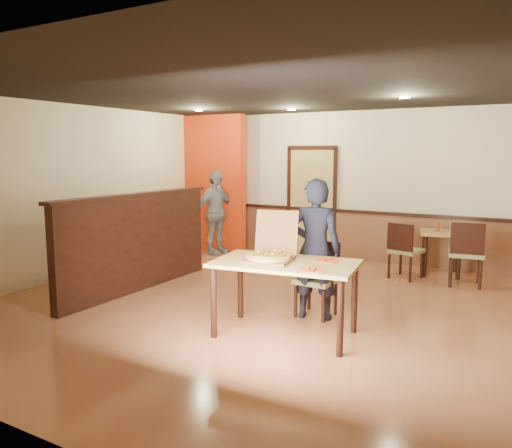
{
  "coord_description": "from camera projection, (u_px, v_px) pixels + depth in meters",
  "views": [
    {
      "loc": [
        3.09,
        -5.62,
        2.03
      ],
      "look_at": [
        -0.1,
        0.0,
        1.1
      ],
      "focal_mm": 35.0,
      "sensor_mm": 36.0,
      "label": 1
    }
  ],
  "objects": [
    {
      "name": "diner_chair",
      "position": [
        319.0,
        275.0,
        6.24
      ],
      "size": [
        0.48,
        0.48,
        0.92
      ],
      "rotation": [
        0.0,
        0.0,
        -0.05
      ],
      "color": "olive",
      "rests_on": "floor"
    },
    {
      "name": "napkin_near",
      "position": [
        312.0,
        270.0,
        5.08
      ],
      "size": [
        0.27,
        0.27,
        0.01
      ],
      "rotation": [
        0.0,
        0.0,
        0.34
      ],
      "color": "#EB4310",
      "rests_on": "main_table"
    },
    {
      "name": "spot_c",
      "position": [
        405.0,
        97.0,
        6.85
      ],
      "size": [
        0.14,
        0.14,
        0.02
      ],
      "primitive_type": "cylinder",
      "color": "#FFF5B2",
      "rests_on": "ceiling"
    },
    {
      "name": "wall_left",
      "position": [
        75.0,
        191.0,
        8.15
      ],
      "size": [
        0.0,
        7.0,
        7.0
      ],
      "primitive_type": "plane",
      "rotation": [
        1.57,
        0.0,
        1.57
      ],
      "color": "beige",
      "rests_on": "floor"
    },
    {
      "name": "passerby",
      "position": [
        215.0,
        213.0,
        9.95
      ],
      "size": [
        0.62,
        1.05,
        1.67
      ],
      "primitive_type": "imported",
      "rotation": [
        0.0,
        0.0,
        1.34
      ],
      "color": "gray",
      "rests_on": "floor"
    },
    {
      "name": "pizza_box",
      "position": [
        270.0,
        254.0,
        5.54
      ],
      "size": [
        0.59,
        0.67,
        0.53
      ],
      "rotation": [
        0.0,
        0.0,
        0.17
      ],
      "color": "brown",
      "rests_on": "main_table"
    },
    {
      "name": "wall_back",
      "position": [
        352.0,
        186.0,
        9.45
      ],
      "size": [
        7.0,
        0.0,
        7.0
      ],
      "primitive_type": "plane",
      "rotation": [
        1.57,
        0.0,
        0.0
      ],
      "color": "beige",
      "rests_on": "floor"
    },
    {
      "name": "floor",
      "position": [
        263.0,
        306.0,
        6.64
      ],
      "size": [
        7.0,
        7.0,
        0.0
      ],
      "primitive_type": "plane",
      "color": "#B46C46",
      "rests_on": "ground"
    },
    {
      "name": "diner",
      "position": [
        315.0,
        249.0,
        6.06
      ],
      "size": [
        0.72,
        0.56,
        1.73
      ],
      "primitive_type": "imported",
      "rotation": [
        0.0,
        0.0,
        3.4
      ],
      "color": "black",
      "rests_on": "floor"
    },
    {
      "name": "side_chair_left",
      "position": [
        404.0,
        248.0,
        8.01
      ],
      "size": [
        0.56,
        0.56,
        0.92
      ],
      "rotation": [
        0.0,
        0.0,
        2.88
      ],
      "color": "olive",
      "rests_on": "floor"
    },
    {
      "name": "chair_rail_back",
      "position": [
        350.0,
        211.0,
        9.48
      ],
      "size": [
        7.0,
        0.06,
        0.06
      ],
      "primitive_type": "cube",
      "color": "black",
      "rests_on": "wall_back"
    },
    {
      "name": "ceiling",
      "position": [
        263.0,
        90.0,
        6.24
      ],
      "size": [
        7.0,
        7.0,
        0.0
      ],
      "primitive_type": "plane",
      "rotation": [
        3.14,
        0.0,
        0.0
      ],
      "color": "black",
      "rests_on": "wall_back"
    },
    {
      "name": "condiment",
      "position": [
        438.0,
        227.0,
        8.3
      ],
      "size": [
        0.06,
        0.06,
        0.16
      ],
      "primitive_type": "cylinder",
      "color": "maroon",
      "rests_on": "side_table"
    },
    {
      "name": "wainscot_back",
      "position": [
        350.0,
        236.0,
        9.56
      ],
      "size": [
        7.0,
        0.04,
        0.9
      ],
      "primitive_type": "cube",
      "color": "brown",
      "rests_on": "floor"
    },
    {
      "name": "back_door",
      "position": [
        312.0,
        202.0,
        9.86
      ],
      "size": [
        0.9,
        0.06,
        2.1
      ],
      "primitive_type": "cube",
      "color": "tan",
      "rests_on": "wall_back"
    },
    {
      "name": "side_chair_right",
      "position": [
        466.0,
        251.0,
        7.54
      ],
      "size": [
        0.57,
        0.57,
        1.0
      ],
      "rotation": [
        0.0,
        0.0,
        3.3
      ],
      "color": "olive",
      "rests_on": "floor"
    },
    {
      "name": "red_accent_panel",
      "position": [
        211.0,
        183.0,
        10.44
      ],
      "size": [
        1.6,
        0.2,
        2.78
      ],
      "primitive_type": "cube",
      "color": "red",
      "rests_on": "floor"
    },
    {
      "name": "main_table",
      "position": [
        285.0,
        272.0,
        5.5
      ],
      "size": [
        1.67,
        1.1,
        0.84
      ],
      "rotation": [
        0.0,
        0.0,
        0.14
      ],
      "color": "tan",
      "rests_on": "floor"
    },
    {
      "name": "spot_b",
      "position": [
        291.0,
        109.0,
        8.78
      ],
      "size": [
        0.14,
        0.14,
        0.02
      ],
      "primitive_type": "cylinder",
      "color": "#FFF5B2",
      "rests_on": "ceiling"
    },
    {
      "name": "spot_a",
      "position": [
        199.0,
        110.0,
        8.92
      ],
      "size": [
        0.14,
        0.14,
        0.02
      ],
      "primitive_type": "cylinder",
      "color": "#FFF5B2",
      "rests_on": "ceiling"
    },
    {
      "name": "pizza",
      "position": [
        268.0,
        257.0,
        5.49
      ],
      "size": [
        0.62,
        0.62,
        0.03
      ],
      "primitive_type": "cylinder",
      "rotation": [
        0.0,
        0.0,
        -0.33
      ],
      "color": "tan",
      "rests_on": "pizza_box"
    },
    {
      "name": "napkin_far",
      "position": [
        328.0,
        260.0,
        5.53
      ],
      "size": [
        0.23,
        0.23,
        0.01
      ],
      "rotation": [
        0.0,
        0.0,
        0.01
      ],
      "color": "#EB4310",
      "rests_on": "main_table"
    },
    {
      "name": "booth_partition",
      "position": [
        137.0,
        241.0,
        7.34
      ],
      "size": [
        0.2,
        3.1,
        1.44
      ],
      "color": "black",
      "rests_on": "floor"
    },
    {
      "name": "side_table",
      "position": [
        441.0,
        242.0,
        8.3
      ],
      "size": [
        0.81,
        0.81,
        0.73
      ],
      "rotation": [
        0.0,
        0.0,
        0.22
      ],
      "color": "tan",
      "rests_on": "floor"
    }
  ]
}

